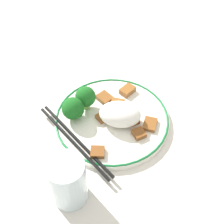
{
  "coord_description": "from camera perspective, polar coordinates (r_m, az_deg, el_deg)",
  "views": [
    {
      "loc": [
        -0.07,
        0.44,
        0.54
      ],
      "look_at": [
        0.0,
        0.0,
        0.03
      ],
      "focal_mm": 50.0,
      "sensor_mm": 36.0,
      "label": 1
    }
  ],
  "objects": [
    {
      "name": "meat_near_front",
      "position": [
        0.63,
        -2.66,
        -7.34
      ],
      "size": [
        0.03,
        0.03,
        0.01
      ],
      "color": "brown",
      "rests_on": "plate"
    },
    {
      "name": "meat_near_back",
      "position": [
        0.74,
        2.84,
        4.0
      ],
      "size": [
        0.04,
        0.04,
        0.01
      ],
      "color": "#995B28",
      "rests_on": "plate"
    },
    {
      "name": "meat_mid_left",
      "position": [
        0.68,
        6.95,
        -2.24
      ],
      "size": [
        0.03,
        0.04,
        0.01
      ],
      "color": "brown",
      "rests_on": "plate"
    },
    {
      "name": "meat_near_left",
      "position": [
        0.69,
        -1.26,
        -0.37
      ],
      "size": [
        0.04,
        0.04,
        0.01
      ],
      "color": "brown",
      "rests_on": "plate"
    },
    {
      "name": "meat_mid_right",
      "position": [
        0.69,
        3.71,
        -1.25
      ],
      "size": [
        0.04,
        0.04,
        0.01
      ],
      "color": "brown",
      "rests_on": "plate"
    },
    {
      "name": "meat_on_rice_edge",
      "position": [
        0.66,
        4.94,
        -3.95
      ],
      "size": [
        0.03,
        0.04,
        0.01
      ],
      "color": "brown",
      "rests_on": "plate"
    },
    {
      "name": "meat_near_right",
      "position": [
        0.73,
        -1.34,
        2.57
      ],
      "size": [
        0.04,
        0.04,
        0.01
      ],
      "color": "brown",
      "rests_on": "plate"
    },
    {
      "name": "rice_mound",
      "position": [
        0.67,
        1.46,
        -0.41
      ],
      "size": [
        0.09,
        0.06,
        0.05
      ],
      "color": "white",
      "rests_on": "plate"
    },
    {
      "name": "plate",
      "position": [
        0.7,
        -0.0,
        -1.35
      ],
      "size": [
        0.26,
        0.26,
        0.02
      ],
      "color": "white",
      "rests_on": "ground_plane"
    },
    {
      "name": "meat_far_scatter",
      "position": [
        0.71,
        0.97,
        1.43
      ],
      "size": [
        0.03,
        0.03,
        0.01
      ],
      "color": "#995B28",
      "rests_on": "plate"
    },
    {
      "name": "chopsticks",
      "position": [
        0.66,
        -6.84,
        -5.19
      ],
      "size": [
        0.19,
        0.17,
        0.01
      ],
      "color": "black",
      "rests_on": "plate"
    },
    {
      "name": "ground_plane",
      "position": [
        0.7,
        -0.0,
        -1.79
      ],
      "size": [
        3.0,
        3.0,
        0.0
      ],
      "primitive_type": "plane",
      "color": "silver"
    },
    {
      "name": "broccoli_back_center",
      "position": [
        0.68,
        -7.14,
        0.63
      ],
      "size": [
        0.05,
        0.05,
        0.05
      ],
      "color": "#7FB756",
      "rests_on": "plate"
    },
    {
      "name": "drinking_glass",
      "position": [
        0.56,
        -8.07,
        -12.47
      ],
      "size": [
        0.07,
        0.07,
        0.1
      ],
      "color": "silver",
      "rests_on": "ground_plane"
    },
    {
      "name": "broccoli_back_left",
      "position": [
        0.69,
        -4.86,
        2.75
      ],
      "size": [
        0.05,
        0.05,
        0.06
      ],
      "color": "#7FB756",
      "rests_on": "plate"
    }
  ]
}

